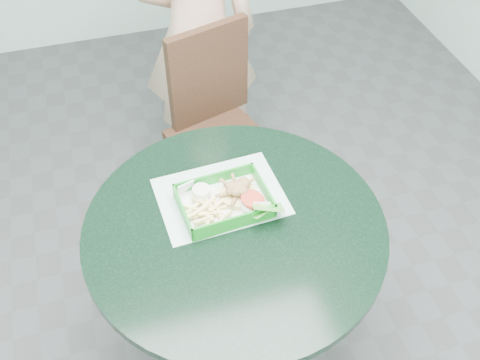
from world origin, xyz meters
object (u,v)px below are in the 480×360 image
object	(u,v)px
dining_chair	(215,117)
sauce_ramekin	(202,194)
food_basket	(224,208)
crab_sandwich	(239,195)
cafe_table	(235,260)
diner_person	(198,32)

from	to	relation	value
dining_chair	sauce_ramekin	size ratio (longest dim) A/B	16.04
food_basket	crab_sandwich	xyz separation A→B (m)	(0.05, 0.01, 0.03)
food_basket	sauce_ramekin	distance (m)	0.08
dining_chair	cafe_table	bearing A→B (deg)	-116.80
cafe_table	crab_sandwich	bearing A→B (deg)	66.43
dining_chair	sauce_ramekin	bearing A→B (deg)	-124.32
cafe_table	food_basket	world-z (taller)	food_basket
dining_chair	food_basket	distance (m)	0.78
cafe_table	food_basket	bearing A→B (deg)	98.74
diner_person	dining_chair	bearing A→B (deg)	95.65
cafe_table	sauce_ramekin	size ratio (longest dim) A/B	16.61
cafe_table	food_basket	xyz separation A→B (m)	(-0.01, 0.08, 0.19)
diner_person	food_basket	world-z (taller)	diner_person
dining_chair	sauce_ramekin	world-z (taller)	dining_chair
cafe_table	dining_chair	xyz separation A→B (m)	(0.14, 0.81, -0.05)
dining_chair	sauce_ramekin	xyz separation A→B (m)	(-0.21, -0.68, 0.27)
food_basket	sauce_ramekin	xyz separation A→B (m)	(-0.06, 0.05, 0.03)
dining_chair	diner_person	distance (m)	0.40
dining_chair	food_basket	bearing A→B (deg)	-118.84
diner_person	sauce_ramekin	distance (m)	1.03
dining_chair	crab_sandwich	world-z (taller)	dining_chair
cafe_table	dining_chair	size ratio (longest dim) A/B	1.04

